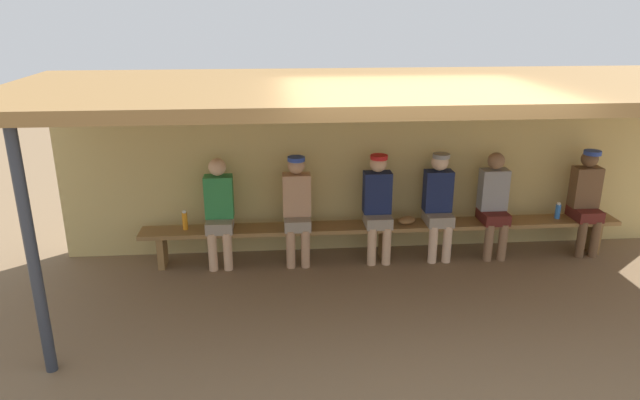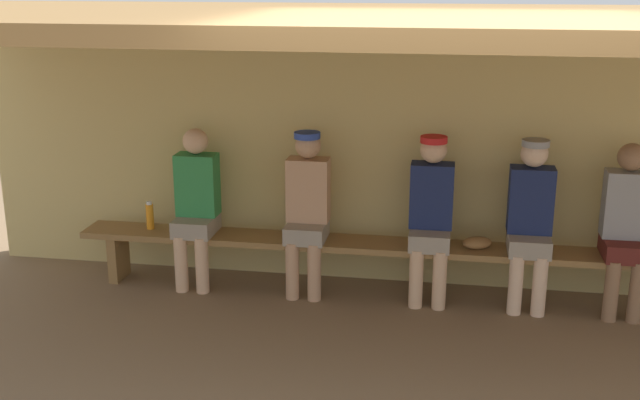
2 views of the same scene
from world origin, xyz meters
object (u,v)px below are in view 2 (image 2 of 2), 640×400
object	(u,v)px
player_in_red	(431,211)
bench	(441,255)
baseball_glove_worn	(477,243)
player_in_blue	(307,205)
player_near_post	(530,216)
player_in_white	(196,202)
water_bottle_clear	(150,216)
player_with_sunglasses	(626,223)

from	to	relation	value
player_in_red	bench	bearing A→B (deg)	-2.20
baseball_glove_worn	player_in_blue	bearing A→B (deg)	-25.53
player_near_post	baseball_glove_worn	distance (m)	0.46
player_in_white	player_in_red	distance (m)	1.94
bench	water_bottle_clear	world-z (taller)	water_bottle_clear
player_with_sunglasses	player_near_post	distance (m)	0.71
player_near_post	baseball_glove_worn	size ratio (longest dim) A/B	5.60
player_in_white	player_with_sunglasses	xyz separation A→B (m)	(3.41, 0.00, 0.00)
bench	player_near_post	bearing A→B (deg)	0.30
player_in_red	baseball_glove_worn	distance (m)	0.44
bench	player_in_white	world-z (taller)	player_in_white
player_near_post	water_bottle_clear	distance (m)	3.13
player_in_blue	baseball_glove_worn	xyz separation A→B (m)	(1.37, -0.01, -0.24)
player_in_white	water_bottle_clear	xyz separation A→B (m)	(-0.42, 0.02, -0.16)
player_in_white	player_in_blue	size ratio (longest dim) A/B	0.99
water_bottle_clear	player_in_red	bearing A→B (deg)	-0.58
water_bottle_clear	player_in_white	bearing A→B (deg)	-3.32
player_in_white	player_with_sunglasses	distance (m)	3.41
player_in_red	baseball_glove_worn	world-z (taller)	player_in_red
player_in_white	player_near_post	bearing A→B (deg)	0.01
player_in_red	player_in_blue	bearing A→B (deg)	180.00
player_in_white	water_bottle_clear	distance (m)	0.45
player_with_sunglasses	baseball_glove_worn	world-z (taller)	player_with_sunglasses
player_with_sunglasses	player_in_red	bearing A→B (deg)	179.98
player_in_white	player_in_blue	xyz separation A→B (m)	(0.94, 0.00, 0.02)
player_with_sunglasses	player_near_post	xyz separation A→B (m)	(-0.71, 0.00, 0.02)
player_in_red	water_bottle_clear	size ratio (longest dim) A/B	5.62
player_in_blue	player_near_post	world-z (taller)	same
player_in_white	player_in_red	world-z (taller)	player_in_red
bench	player_in_red	distance (m)	0.37
player_in_blue	player_with_sunglasses	world-z (taller)	player_in_blue
player_in_white	player_in_red	xyz separation A→B (m)	(1.94, 0.00, 0.02)
bench	player_in_white	distance (m)	2.06
player_with_sunglasses	bench	bearing A→B (deg)	-179.87
player_in_blue	player_near_post	distance (m)	1.76
player_in_red	player_near_post	distance (m)	0.77
bench	water_bottle_clear	xyz separation A→B (m)	(-2.45, 0.03, 0.19)
player_with_sunglasses	water_bottle_clear	size ratio (longest dim) A/B	5.57
player_in_white	baseball_glove_worn	distance (m)	2.32
bench	player_with_sunglasses	xyz separation A→B (m)	(1.38, 0.00, 0.34)
player_in_white	player_in_blue	bearing A→B (deg)	0.03
water_bottle_clear	baseball_glove_worn	xyz separation A→B (m)	(2.73, -0.03, -0.07)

